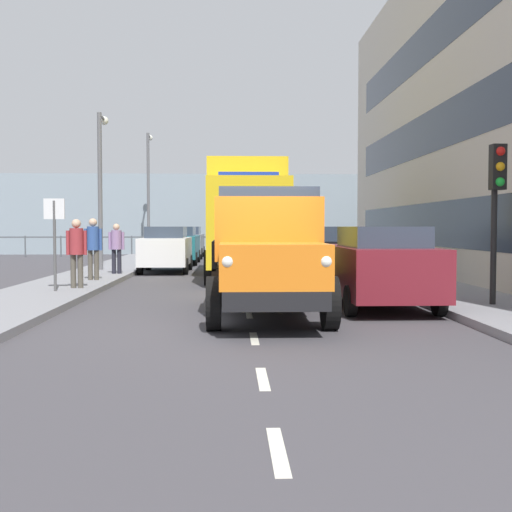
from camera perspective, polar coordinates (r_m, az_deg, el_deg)
The scene contains 20 objects.
ground_plane at distance 19.16m, azimuth -1.19°, elevation -2.53°, with size 80.00×80.00×0.00m, color #423F44.
sidewalk_left at distance 19.87m, azimuth 13.18°, elevation -2.20°, with size 2.39×36.95×0.15m, color gray.
sidewalk_right at distance 19.69m, azimuth -15.69°, elevation -2.27°, with size 2.39×36.95×0.15m, color gray.
road_centreline_markings at distance 17.61m, azimuth -1.09°, elevation -2.97°, with size 0.12×31.40×0.01m.
sea_horizon at distance 40.57m, azimuth -1.77°, elevation 3.72°, with size 80.00×0.80×5.00m, color #84939E.
seawall_railing at distance 36.97m, azimuth -1.72°, elevation 1.37°, with size 28.08×0.08×1.20m.
truck_vintage_orange at distance 11.94m, azimuth 1.03°, elevation 0.02°, with size 2.17×5.64×2.43m.
lorry_cargo_yellow at distance 21.60m, azimuth -0.88°, elevation 3.56°, with size 2.58×8.20×3.87m.
car_maroon_kerbside_near at distance 13.80m, azimuth 10.91°, elevation -0.85°, with size 1.90×4.18×1.72m.
car_black_kerbside_1 at distance 19.70m, azimuth 6.91°, elevation 0.20°, with size 1.92×3.91×1.72m.
car_white_oppositeside_0 at distance 24.47m, azimuth -7.96°, elevation 0.66°, with size 1.81×3.91×1.72m.
car_teal_oppositeside_1 at distance 29.80m, azimuth -6.94°, elevation 1.02°, with size 1.92×4.47×1.72m.
car_grey_oppositeside_2 at distance 35.28m, azimuth -6.22°, elevation 1.27°, with size 1.90×4.64×1.72m.
pedestrian_strolling at distance 17.07m, azimuth -15.60°, elevation 0.75°, with size 0.53×0.34×1.76m.
pedestrian_by_lamp at distance 19.50m, azimuth -14.22°, elevation 1.08°, with size 0.53×0.34×1.81m.
pedestrian_near_railing at distance 21.95m, azimuth -12.25°, elevation 1.02°, with size 0.53×0.34×1.67m.
traffic_light_near at distance 13.75m, azimuth 20.53°, elevation 5.59°, with size 0.28×0.41×3.20m.
lamp_post_promenade at distance 24.30m, azimuth -13.57°, elevation 6.97°, with size 0.32×1.14×5.69m.
lamp_post_far at distance 36.76m, azimuth -9.49°, elevation 6.40°, with size 0.32×1.14×6.79m.
street_sign at distance 16.37m, azimuth -17.41°, elevation 2.37°, with size 0.50×0.07×2.25m.
Camera 1 is at (0.36, 10.99, 1.72)m, focal length 45.19 mm.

